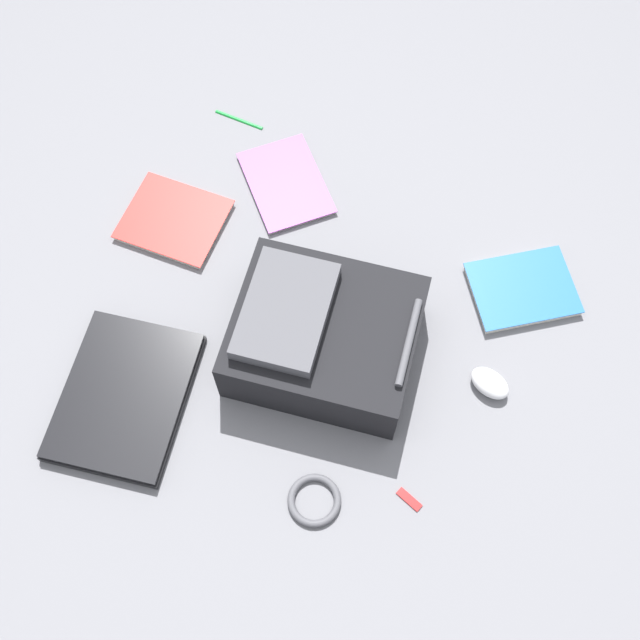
{
  "coord_description": "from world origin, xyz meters",
  "views": [
    {
      "loc": [
        -0.65,
        -0.44,
        1.68
      ],
      "look_at": [
        0.02,
        -0.04,
        0.02
      ],
      "focal_mm": 44.7,
      "sensor_mm": 36.0,
      "label": 1
    }
  ],
  "objects_px": {
    "book_blue": "(286,184)",
    "cable_coil": "(314,500)",
    "backpack": "(322,335)",
    "usb_stick": "(409,499)",
    "book_red": "(174,220)",
    "laptop": "(125,396)",
    "book_comic": "(522,289)",
    "pen_black": "(239,119)",
    "computer_mouse": "(490,383)"
  },
  "relations": [
    {
      "from": "pen_black",
      "to": "usb_stick",
      "type": "distance_m",
      "value": 1.08
    },
    {
      "from": "book_red",
      "to": "usb_stick",
      "type": "bearing_deg",
      "value": -110.58
    },
    {
      "from": "backpack",
      "to": "book_red",
      "type": "relative_size",
      "value": 1.74
    },
    {
      "from": "usb_stick",
      "to": "book_blue",
      "type": "bearing_deg",
      "value": 49.81
    },
    {
      "from": "computer_mouse",
      "to": "cable_coil",
      "type": "relative_size",
      "value": 0.82
    },
    {
      "from": "pen_black",
      "to": "backpack",
      "type": "bearing_deg",
      "value": -130.85
    },
    {
      "from": "backpack",
      "to": "laptop",
      "type": "height_order",
      "value": "backpack"
    },
    {
      "from": "book_blue",
      "to": "book_comic",
      "type": "bearing_deg",
      "value": -87.46
    },
    {
      "from": "backpack",
      "to": "usb_stick",
      "type": "xyz_separation_m",
      "value": [
        -0.2,
        -0.33,
        -0.08
      ]
    },
    {
      "from": "book_red",
      "to": "cable_coil",
      "type": "distance_m",
      "value": 0.77
    },
    {
      "from": "computer_mouse",
      "to": "pen_black",
      "type": "height_order",
      "value": "computer_mouse"
    },
    {
      "from": "book_blue",
      "to": "cable_coil",
      "type": "height_order",
      "value": "cable_coil"
    },
    {
      "from": "backpack",
      "to": "book_red",
      "type": "distance_m",
      "value": 0.51
    },
    {
      "from": "book_blue",
      "to": "pen_black",
      "type": "bearing_deg",
      "value": 62.62
    },
    {
      "from": "book_comic",
      "to": "computer_mouse",
      "type": "distance_m",
      "value": 0.26
    },
    {
      "from": "book_blue",
      "to": "computer_mouse",
      "type": "height_order",
      "value": "computer_mouse"
    },
    {
      "from": "backpack",
      "to": "book_blue",
      "type": "bearing_deg",
      "value": 42.11
    },
    {
      "from": "cable_coil",
      "to": "usb_stick",
      "type": "distance_m",
      "value": 0.2
    },
    {
      "from": "backpack",
      "to": "book_red",
      "type": "height_order",
      "value": "backpack"
    },
    {
      "from": "computer_mouse",
      "to": "usb_stick",
      "type": "height_order",
      "value": "computer_mouse"
    },
    {
      "from": "backpack",
      "to": "book_comic",
      "type": "xyz_separation_m",
      "value": [
        0.37,
        -0.33,
        -0.07
      ]
    },
    {
      "from": "cable_coil",
      "to": "book_comic",
      "type": "bearing_deg",
      "value": -13.73
    },
    {
      "from": "book_blue",
      "to": "book_comic",
      "type": "xyz_separation_m",
      "value": [
        0.03,
        -0.64,
        0.0
      ]
    },
    {
      "from": "usb_stick",
      "to": "computer_mouse",
      "type": "bearing_deg",
      "value": -5.88
    },
    {
      "from": "laptop",
      "to": "book_blue",
      "type": "height_order",
      "value": "laptop"
    },
    {
      "from": "backpack",
      "to": "pen_black",
      "type": "height_order",
      "value": "backpack"
    },
    {
      "from": "backpack",
      "to": "pen_black",
      "type": "relative_size",
      "value": 3.41
    },
    {
      "from": "laptop",
      "to": "usb_stick",
      "type": "relative_size",
      "value": 7.26
    },
    {
      "from": "backpack",
      "to": "cable_coil",
      "type": "relative_size",
      "value": 4.15
    },
    {
      "from": "book_comic",
      "to": "computer_mouse",
      "type": "relative_size",
      "value": 3.23
    },
    {
      "from": "laptop",
      "to": "book_comic",
      "type": "bearing_deg",
      "value": -42.76
    },
    {
      "from": "book_red",
      "to": "usb_stick",
      "type": "relative_size",
      "value": 4.65
    },
    {
      "from": "book_blue",
      "to": "book_comic",
      "type": "distance_m",
      "value": 0.64
    },
    {
      "from": "book_red",
      "to": "laptop",
      "type": "bearing_deg",
      "value": -158.01
    },
    {
      "from": "laptop",
      "to": "book_comic",
      "type": "distance_m",
      "value": 0.95
    },
    {
      "from": "laptop",
      "to": "pen_black",
      "type": "distance_m",
      "value": 0.81
    },
    {
      "from": "laptop",
      "to": "book_red",
      "type": "xyz_separation_m",
      "value": [
        0.43,
        0.17,
        -0.01
      ]
    },
    {
      "from": "cable_coil",
      "to": "usb_stick",
      "type": "height_order",
      "value": "cable_coil"
    },
    {
      "from": "computer_mouse",
      "to": "usb_stick",
      "type": "relative_size",
      "value": 1.6
    },
    {
      "from": "book_comic",
      "to": "pen_black",
      "type": "bearing_deg",
      "value": 84.42
    },
    {
      "from": "book_comic",
      "to": "computer_mouse",
      "type": "bearing_deg",
      "value": -171.87
    },
    {
      "from": "laptop",
      "to": "book_comic",
      "type": "relative_size",
      "value": 1.41
    },
    {
      "from": "book_blue",
      "to": "book_comic",
      "type": "relative_size",
      "value": 1.04
    },
    {
      "from": "pen_black",
      "to": "usb_stick",
      "type": "xyz_separation_m",
      "value": [
        -0.66,
        -0.86,
        -0.0
      ]
    },
    {
      "from": "book_red",
      "to": "computer_mouse",
      "type": "bearing_deg",
      "value": -89.6
    },
    {
      "from": "laptop",
      "to": "backpack",
      "type": "bearing_deg",
      "value": -44.11
    },
    {
      "from": "book_comic",
      "to": "pen_black",
      "type": "xyz_separation_m",
      "value": [
        0.08,
        0.85,
        -0.01
      ]
    },
    {
      "from": "laptop",
      "to": "cable_coil",
      "type": "xyz_separation_m",
      "value": [
        0.02,
        -0.48,
        -0.01
      ]
    },
    {
      "from": "book_blue",
      "to": "book_comic",
      "type": "height_order",
      "value": "book_comic"
    },
    {
      "from": "book_blue",
      "to": "laptop",
      "type": "bearing_deg",
      "value": 179.64
    }
  ]
}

